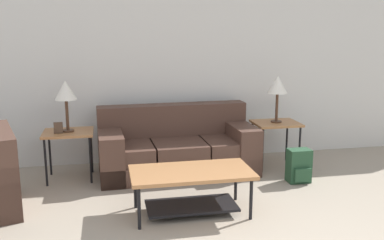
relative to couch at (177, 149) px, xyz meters
The scene contains 9 objects.
wall_back 1.24m from the couch, 52.45° to the left, with size 9.18×0.06×2.60m.
couch is the anchor object (origin of this frame).
coffee_table 1.29m from the couch, 93.14° to the right, with size 1.17×0.61×0.44m.
side_table_left 1.32m from the couch, behind, with size 0.58×0.48×0.59m.
side_table_right 1.32m from the couch, ahead, with size 0.58×0.48×0.59m.
table_lamp_left 1.51m from the couch, behind, with size 0.25×0.25×0.60m.
table_lamp_right 1.51m from the couch, ahead, with size 0.25×0.25×0.60m.
backpack 1.50m from the couch, 26.44° to the right, with size 0.26×0.25×0.40m.
picture_frame 1.45m from the couch, behind, with size 0.10×0.04×0.13m.
Camera 1 is at (-1.28, -1.82, 1.76)m, focal length 40.00 mm.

